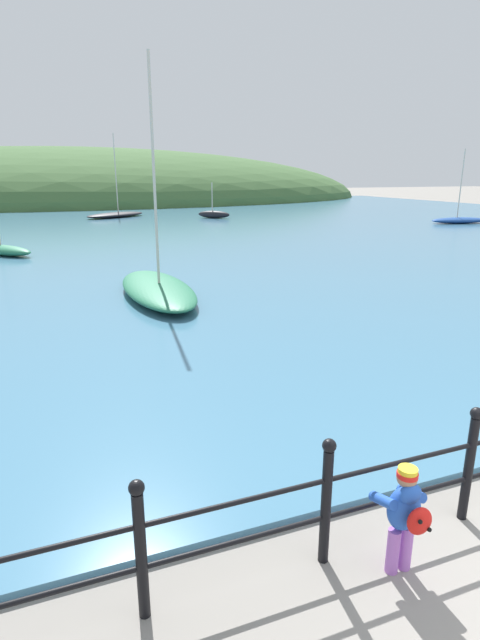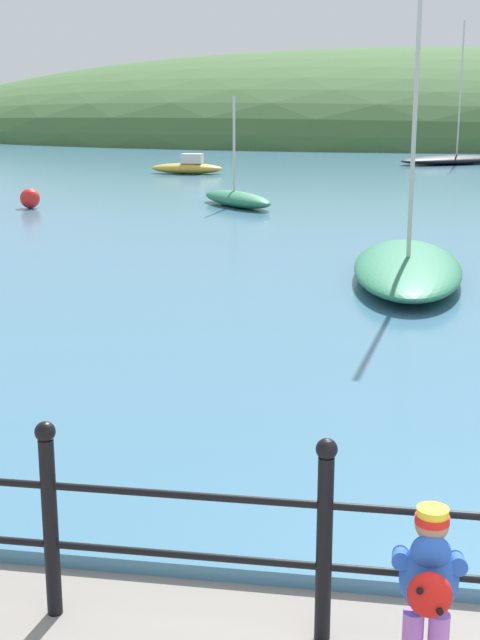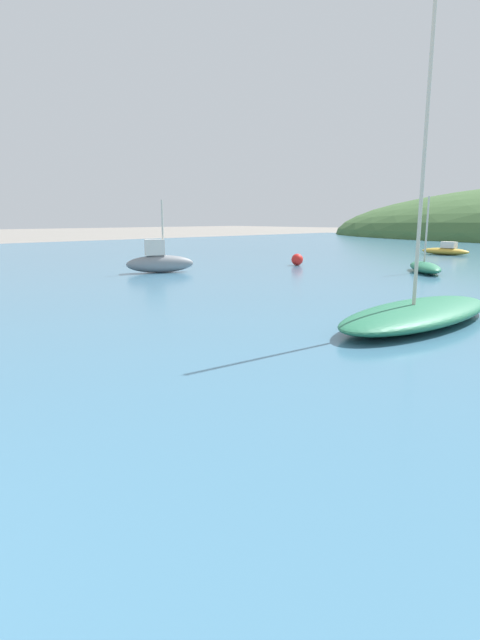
# 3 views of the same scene
# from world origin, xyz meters

# --- Properties ---
(water) EXTENTS (80.00, 60.00, 0.10)m
(water) POSITION_xyz_m (0.00, 32.00, 0.05)
(water) COLOR teal
(water) RESTS_ON ground
(far_hillside) EXTENTS (77.35, 42.54, 12.74)m
(far_hillside) POSITION_xyz_m (0.00, 66.06, 0.00)
(far_hillside) COLOR #3D6033
(far_hillside) RESTS_ON ground
(iron_railing) EXTENTS (9.62, 0.12, 1.21)m
(iron_railing) POSITION_xyz_m (-0.11, 1.50, 0.64)
(iron_railing) COLOR black
(iron_railing) RESTS_ON ground
(child_in_coat) EXTENTS (0.38, 0.53, 1.00)m
(child_in_coat) POSITION_xyz_m (-1.14, 1.15, 0.61)
(child_in_coat) COLOR #AD66C6
(child_in_coat) RESTS_ON ground
(boat_mid_harbor) EXTENTS (4.07, 1.96, 4.68)m
(boat_mid_harbor) POSITION_xyz_m (21.92, 24.33, 0.32)
(boat_mid_harbor) COLOR #1E4793
(boat_mid_harbor) RESTS_ON water
(boat_far_right) EXTENTS (2.27, 2.20, 2.54)m
(boat_far_right) POSITION_xyz_m (7.97, 33.84, 0.38)
(boat_far_right) COLOR black
(boat_far_right) RESTS_ON water
(boat_white_sailboat) EXTENTS (2.67, 2.96, 2.88)m
(boat_white_sailboat) POSITION_xyz_m (-5.36, 20.61, 0.32)
(boat_white_sailboat) COLOR #287551
(boat_white_sailboat) RESTS_ON water
(boat_green_fishing) EXTENTS (1.70, 5.04, 5.96)m
(boat_green_fishing) POSITION_xyz_m (-1.04, 11.39, 0.33)
(boat_green_fishing) COLOR #287551
(boat_green_fishing) RESTS_ON water
(boat_red_dinghy) EXTENTS (5.21, 4.13, 5.96)m
(boat_red_dinghy) POSITION_xyz_m (1.34, 37.15, 0.31)
(boat_red_dinghy) COLOR black
(boat_red_dinghy) RESTS_ON water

